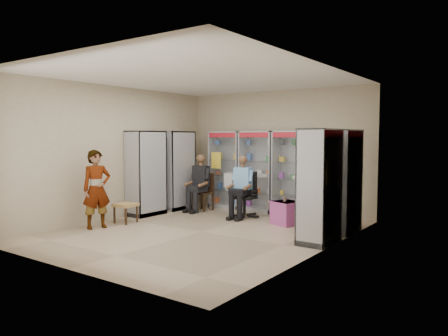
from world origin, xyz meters
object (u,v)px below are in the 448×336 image
Objects in this scene: pink_trunk at (286,213)px; standing_man at (97,189)px; cabinet_back_right at (293,173)px; office_chair at (244,195)px; seated_shopkeeper at (243,189)px; cabinet_back_mid at (258,171)px; cabinet_right_near at (320,186)px; woven_stool_b at (126,213)px; cabinet_left_near at (146,173)px; woven_stool_a at (308,222)px; cabinet_left_far at (177,170)px; wooden_chair at (203,192)px; cabinet_right_far at (342,181)px; cabinet_back_left at (227,170)px.

standing_man is at bearing -139.26° from pink_trunk.
cabinet_back_right reaches higher than office_chair.
seated_shopkeeper is (0.00, -0.05, 0.14)m from office_chair.
cabinet_back_mid and cabinet_right_near have the same top height.
woven_stool_b is at bearing -130.08° from cabinet_back_right.
cabinet_left_near is 4.63× the size of woven_stool_a.
woven_stool_a is at bearing -55.15° from cabinet_back_right.
cabinet_right_near is 4.65m from cabinet_left_far.
seated_shopkeeper is 3.25m from standing_man.
office_chair is at bearing -14.44° from standing_man.
cabinet_right_near reaches higher than wooden_chair.
cabinet_right_far is 2.45m from office_chair.
cabinet_right_near is at bearing -42.43° from pink_trunk.
wooden_chair is 0.70× the size of seated_shopkeeper.
office_chair reaches higher than woven_stool_b.
office_chair is 2.50× the size of woven_stool_b.
wooden_chair is at bearing 171.22° from pink_trunk.
cabinet_back_left is 1.00× the size of cabinet_back_right.
cabinet_back_mid is at bearing 140.62° from pink_trunk.
cabinet_right_near reaches higher than seated_shopkeeper.
cabinet_back_mid is at bearing 66.35° from cabinet_right_far.
cabinet_left_far is 2.11m from office_chair.
cabinet_back_left and cabinet_left_far have the same top height.
seated_shopkeeper is at bearing -40.67° from cabinet_back_left.
pink_trunk is (2.57, -0.40, -0.22)m from wooden_chair.
office_chair is (1.13, -0.92, -0.47)m from cabinet_back_left.
pink_trunk is 0.32× the size of standing_man.
office_chair is (2.06, 0.01, -0.47)m from cabinet_left_far.
cabinet_back_mid and cabinet_back_right have the same top height.
cabinet_left_far is 2.21m from woven_stool_b.
cabinet_back_mid is 2.13× the size of wooden_chair.
cabinet_right_far is 2.13× the size of wooden_chair.
cabinet_left_far is 3.89× the size of pink_trunk.
cabinet_right_near is (1.63, -2.23, 0.00)m from cabinet_back_right.
cabinet_back_left is 1.53m from seated_shopkeeper.
cabinet_left_near is (-4.46, -0.90, 0.00)m from cabinet_right_far.
office_chair is at bearing -78.93° from cabinet_back_mid.
standing_man is at bearing 9.59° from cabinet_left_near.
cabinet_back_mid reaches higher than woven_stool_a.
cabinet_back_right is 2.98m from cabinet_left_far.
cabinet_back_left is 1.89× the size of office_chair.
cabinet_back_right is 1.49× the size of seated_shopkeeper.
cabinet_right_near is at bearing -40.84° from cabinet_back_mid.
cabinet_back_left is at bearing 151.60° from woven_stool_a.
cabinet_back_left is 1.00× the size of cabinet_right_far.
cabinet_right_far is (2.58, -1.13, 0.00)m from cabinet_back_mid.
wooden_chair is at bearing 164.44° from woven_stool_a.
cabinet_back_mid is 0.95m from cabinet_back_right.
cabinet_back_left is 1.00× the size of cabinet_left_near.
woven_stool_b is at bearing 14.33° from standing_man.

